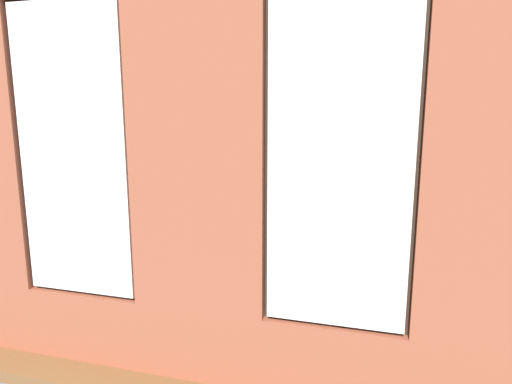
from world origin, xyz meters
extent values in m
cube|color=brown|center=(0.00, 0.00, -0.05)|extent=(6.65, 5.56, 0.10)
cube|color=#9E5138|center=(0.00, 2.40, 1.60)|extent=(1.01, 0.16, 3.21)
cube|color=#9E5138|center=(-1.00, 2.40, 0.29)|extent=(0.99, 0.16, 0.57)
cube|color=white|center=(-1.00, 2.44, 1.70)|extent=(0.93, 0.03, 2.21)
cube|color=#38281E|center=(-1.00, 2.38, 1.70)|extent=(0.99, 0.04, 2.27)
cube|color=#9E5138|center=(1.00, 2.40, 0.29)|extent=(0.99, 0.16, 0.57)
cube|color=white|center=(1.00, 2.44, 1.70)|extent=(0.93, 0.03, 2.21)
cube|color=#38281E|center=(1.00, 2.38, 1.70)|extent=(0.99, 0.04, 2.27)
cube|color=olive|center=(0.00, 2.30, 0.54)|extent=(3.18, 0.24, 0.06)
cube|color=black|center=(0.00, 2.31, 1.86)|extent=(0.43, 0.03, 0.56)
cube|color=#A33875|center=(0.00, 2.30, 1.86)|extent=(0.37, 0.01, 0.50)
cube|color=silver|center=(2.97, 0.20, 1.60)|extent=(0.10, 4.56, 3.21)
cube|color=black|center=(0.27, 1.70, 0.21)|extent=(2.00, 0.85, 0.42)
cube|color=black|center=(0.27, 2.03, 0.61)|extent=(2.00, 0.24, 0.38)
cube|color=black|center=(-0.62, 1.70, 0.52)|extent=(0.22, 0.85, 0.24)
cube|color=black|center=(1.16, 1.70, 0.52)|extent=(0.22, 0.85, 0.24)
cube|color=black|center=(-0.12, 1.66, 0.48)|extent=(0.72, 0.65, 0.12)
cube|color=black|center=(0.66, 1.66, 0.48)|extent=(0.72, 0.65, 0.12)
cube|color=black|center=(-2.27, 0.37, 0.21)|extent=(0.87, 1.97, 0.42)
cube|color=black|center=(-2.26, -0.49, 0.52)|extent=(0.85, 0.23, 0.24)
cube|color=black|center=(-2.28, 1.24, 0.52)|extent=(0.85, 0.23, 0.24)
cube|color=black|center=(-2.23, 0.00, 0.48)|extent=(0.65, 0.71, 0.12)
cube|color=black|center=(-2.24, 0.76, 0.48)|extent=(0.65, 0.71, 0.12)
cube|color=#A87547|center=(0.46, -0.11, 0.41)|extent=(1.59, 0.75, 0.04)
cube|color=#A87547|center=(-0.27, -0.42, 0.20)|extent=(0.07, 0.07, 0.39)
cube|color=#A87547|center=(1.20, -0.42, 0.20)|extent=(0.07, 0.07, 0.39)
cube|color=#A87547|center=(-0.27, 0.21, 0.20)|extent=(0.07, 0.07, 0.39)
cube|color=#A87547|center=(1.20, 0.21, 0.20)|extent=(0.07, 0.07, 0.39)
cylinder|color=#4C4C51|center=(0.46, -0.11, 0.47)|extent=(0.07, 0.07, 0.08)
cylinder|color=#B7333D|center=(0.34, 0.01, 0.49)|extent=(0.08, 0.08, 0.11)
cylinder|color=brown|center=(0.03, -0.24, 0.48)|extent=(0.11, 0.11, 0.09)
sphere|color=#337F38|center=(0.03, -0.24, 0.59)|extent=(0.14, 0.14, 0.14)
cube|color=#59595B|center=(0.94, 0.01, 0.44)|extent=(0.17, 0.14, 0.02)
cube|color=#B2B2B7|center=(0.66, -0.20, 0.44)|extent=(0.05, 0.17, 0.02)
cube|color=black|center=(2.67, 0.36, 0.27)|extent=(0.97, 0.42, 0.53)
cube|color=black|center=(2.67, 0.36, 0.56)|extent=(0.46, 0.20, 0.05)
cube|color=black|center=(2.67, 0.36, 0.61)|extent=(0.06, 0.04, 0.06)
cube|color=black|center=(2.67, 0.36, 0.94)|extent=(1.05, 0.04, 0.60)
cube|color=black|center=(2.67, 0.34, 0.94)|extent=(1.00, 0.01, 0.55)
cylinder|color=olive|center=(0.64, -1.29, 0.14)|extent=(0.48, 0.48, 0.28)
ellipsoid|color=silver|center=(0.64, -1.29, 0.47)|extent=(1.07, 1.07, 0.43)
ellipsoid|color=navy|center=(0.72, -1.29, 0.58)|extent=(0.44, 0.44, 0.18)
cylinder|color=#47423D|center=(2.12, 1.30, 0.13)|extent=(0.24, 0.24, 0.26)
cylinder|color=brown|center=(2.12, 1.30, 0.47)|extent=(0.04, 0.04, 0.42)
cone|color=#337F38|center=(2.35, 1.31, 0.90)|extent=(0.54, 0.16, 0.53)
cone|color=#337F38|center=(2.16, 1.52, 0.90)|extent=(0.22, 0.56, 0.53)
cone|color=#337F38|center=(1.93, 1.46, 0.87)|extent=(0.53, 0.48, 0.49)
cone|color=#337F38|center=(1.94, 1.19, 0.91)|extent=(0.52, 0.38, 0.55)
cone|color=#337F38|center=(2.21, 1.06, 0.87)|extent=(0.32, 0.59, 0.49)
cylinder|color=#9E5638|center=(2.13, 1.85, 0.15)|extent=(0.26, 0.26, 0.31)
cylinder|color=brown|center=(2.13, 1.85, 0.37)|extent=(0.04, 0.04, 0.14)
ellipsoid|color=#3D8E42|center=(2.13, 1.85, 0.59)|extent=(0.46, 0.46, 0.30)
cylinder|color=brown|center=(-1.92, -1.05, 0.10)|extent=(0.18, 0.18, 0.20)
cylinder|color=brown|center=(-1.92, -1.05, 0.29)|extent=(0.03, 0.03, 0.18)
ellipsoid|color=#337F38|center=(-1.92, -1.05, 0.52)|extent=(0.41, 0.41, 0.27)
cylinder|color=#47423D|center=(-0.73, -0.58, 0.07)|extent=(0.13, 0.13, 0.15)
cylinder|color=brown|center=(-0.73, -0.58, 0.19)|extent=(0.02, 0.02, 0.09)
ellipsoid|color=#1E5B28|center=(-0.73, -0.58, 0.32)|extent=(0.28, 0.28, 0.17)
camera|label=1|loc=(-1.29, 5.35, 2.08)|focal=32.00mm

